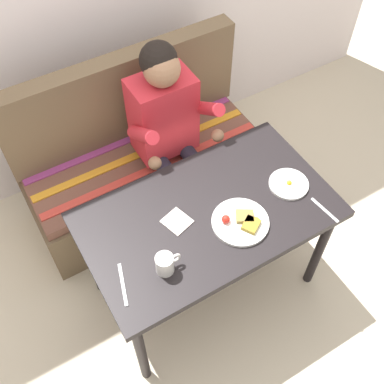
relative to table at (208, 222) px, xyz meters
name	(u,v)px	position (x,y,z in m)	size (l,w,h in m)	color
ground_plane	(205,282)	(0.00, 0.00, -0.65)	(8.00, 8.00, 0.00)	beige
table	(208,222)	(0.00, 0.00, 0.00)	(1.20, 0.70, 0.73)	black
couch	(142,162)	(0.00, 0.76, -0.32)	(1.44, 0.56, 1.00)	brown
person	(169,125)	(0.12, 0.59, 0.09)	(0.45, 0.61, 1.21)	red
plate_breakfast	(241,222)	(0.10, -0.13, 0.09)	(0.27, 0.27, 0.05)	white
plate_eggs	(289,184)	(0.43, -0.06, 0.09)	(0.20, 0.20, 0.04)	white
coffee_mug	(165,264)	(-0.32, -0.16, 0.13)	(0.12, 0.08, 0.10)	white
napkin	(177,221)	(-0.15, 0.03, 0.09)	(0.11, 0.12, 0.01)	silver
fork	(325,210)	(0.48, -0.27, 0.08)	(0.01, 0.17, 0.01)	silver
knife	(123,284)	(-0.51, -0.13, 0.08)	(0.01, 0.20, 0.01)	silver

